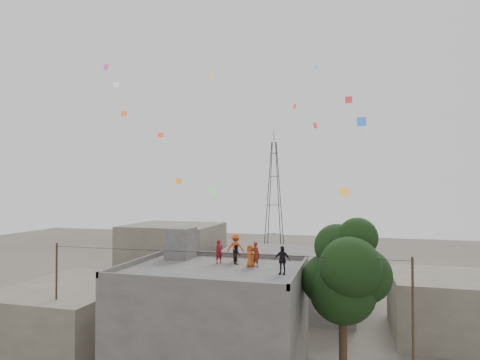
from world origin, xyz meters
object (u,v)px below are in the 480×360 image
object	(u,v)px
stair_head_box	(181,243)
person_dark_adult	(282,260)
person_red_adult	(256,254)
transmission_tower	(274,199)
tree	(346,273)

from	to	relation	value
stair_head_box	person_dark_adult	size ratio (longest dim) A/B	1.32
stair_head_box	person_red_adult	distance (m)	5.67
stair_head_box	person_red_adult	world-z (taller)	stair_head_box
transmission_tower	person_red_adult	size ratio (longest dim) A/B	13.68
transmission_tower	person_dark_adult	distance (m)	41.40
person_dark_adult	stair_head_box	bearing A→B (deg)	166.18
person_red_adult	person_dark_adult	world-z (taller)	person_dark_adult
transmission_tower	stair_head_box	bearing A→B (deg)	-88.77
stair_head_box	tree	xyz separation A→B (m)	(10.57, -2.00, -1.00)
stair_head_box	person_dark_adult	xyz separation A→B (m)	(7.28, -3.15, -0.24)
person_red_adult	transmission_tower	bearing A→B (deg)	-50.48
stair_head_box	tree	size ratio (longest dim) A/B	0.22
person_red_adult	person_dark_adult	size ratio (longest dim) A/B	0.97
person_dark_adult	tree	bearing A→B (deg)	28.69
tree	person_red_adult	size ratio (longest dim) A/B	6.23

